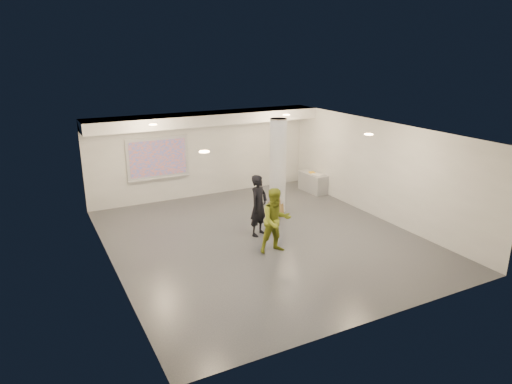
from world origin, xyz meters
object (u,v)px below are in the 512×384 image
credenza (313,182)px  man (276,221)px  projection_screen (158,158)px  column (278,166)px  woman (259,206)px

credenza → man: bearing=-137.4°
man → credenza: bearing=50.9°
credenza → projection_screen: bearing=161.9°
column → projection_screen: column is taller
projection_screen → column: bearing=-40.6°
column → man: 3.18m
woman → man: 1.21m
column → credenza: column is taller
column → man: size_ratio=1.76×
projection_screen → man: size_ratio=1.23×
projection_screen → woman: (1.65, -4.13, -0.66)m
credenza → woman: size_ratio=0.68×
man → woman: bearing=88.7°
projection_screen → woman: 4.49m
column → projection_screen: (-3.10, 2.65, 0.03)m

